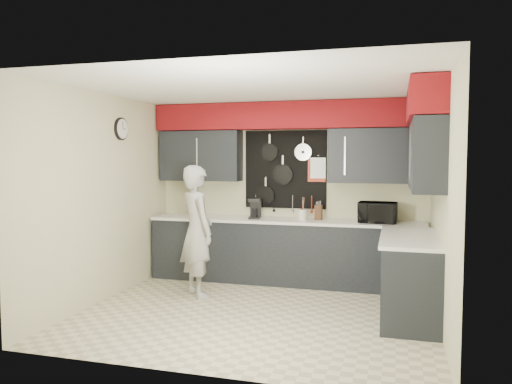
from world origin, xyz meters
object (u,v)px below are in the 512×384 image
(knife_block, at_px, (318,212))
(utensil_crock, at_px, (302,215))
(coffee_maker, at_px, (255,208))
(microwave, at_px, (378,212))
(person, at_px, (197,231))

(knife_block, height_order, utensil_crock, knife_block)
(knife_block, height_order, coffee_maker, coffee_maker)
(microwave, bearing_deg, utensil_crock, -176.32)
(knife_block, bearing_deg, utensil_crock, -153.70)
(microwave, height_order, person, person)
(utensil_crock, height_order, person, person)
(coffee_maker, xyz_separation_m, person, (-0.51, -0.95, -0.22))
(microwave, xyz_separation_m, utensil_crock, (-1.03, -0.01, -0.07))
(person, bearing_deg, coffee_maker, -74.39)
(microwave, height_order, coffee_maker, coffee_maker)
(coffee_maker, bearing_deg, microwave, -11.26)
(knife_block, xyz_separation_m, person, (-1.43, -1.03, -0.17))
(microwave, height_order, utensil_crock, microwave)
(microwave, xyz_separation_m, coffee_maker, (-1.73, -0.01, 0.01))
(knife_block, relative_size, person, 0.12)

